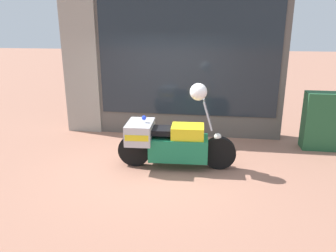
% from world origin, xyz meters
% --- Properties ---
extents(ground_plane, '(60.00, 60.00, 0.00)m').
position_xyz_m(ground_plane, '(0.00, 0.00, 0.00)').
color(ground_plane, '#9E6B56').
extents(shop_building, '(5.34, 0.55, 3.65)m').
position_xyz_m(shop_building, '(-0.39, 2.00, 1.83)').
color(shop_building, '#56514C').
rests_on(shop_building, ground).
extents(window_display, '(4.01, 0.30, 2.09)m').
position_xyz_m(window_display, '(0.37, 2.03, 0.49)').
color(window_display, slate).
rests_on(window_display, ground).
extents(paramedic_motorcycle, '(2.27, 0.77, 1.33)m').
position_xyz_m(paramedic_motorcycle, '(0.24, -0.09, 0.52)').
color(paramedic_motorcycle, black).
rests_on(paramedic_motorcycle, ground).
extents(utility_cabinet, '(0.84, 0.43, 1.27)m').
position_xyz_m(utility_cabinet, '(3.46, 1.36, 0.64)').
color(utility_cabinet, '#235633').
rests_on(utility_cabinet, ground).
extents(white_helmet, '(0.32, 0.32, 0.32)m').
position_xyz_m(white_helmet, '(0.78, -0.07, 1.49)').
color(white_helmet, white).
rests_on(white_helmet, paramedic_motorcycle).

